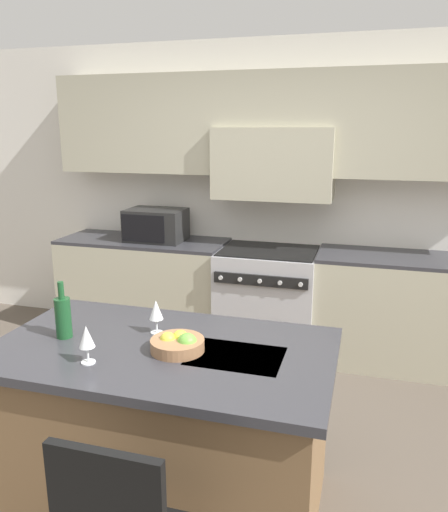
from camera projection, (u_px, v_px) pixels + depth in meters
The scene contains 10 objects.
ground_plane at pixel (197, 492), 2.75m from camera, with size 10.00×10.00×0.00m, color brown.
back_cabinetry at pixel (276, 167), 4.38m from camera, with size 10.00×0.46×2.70m.
back_counter at pixel (268, 299), 4.44m from camera, with size 3.95×0.62×0.94m.
range_stove at pixel (268, 300), 4.42m from camera, with size 0.85×0.70×0.92m.
microwave at pixel (156, 225), 4.57m from camera, with size 0.52×0.38×0.29m.
kitchen_island at pixel (165, 426), 2.57m from camera, with size 1.69×0.97×0.90m.
wine_bottle at pixel (63, 316), 2.54m from camera, with size 0.08×0.08×0.30m.
wine_glass_near at pixel (87, 338), 2.25m from camera, with size 0.07×0.07×0.18m.
wine_glass_far at pixel (156, 311), 2.59m from camera, with size 0.07×0.07×0.18m.
fruit_bowl at pixel (178, 344), 2.40m from camera, with size 0.26×0.26×0.10m.
Camera 1 is at (0.79, -2.20, 1.94)m, focal length 35.00 mm.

